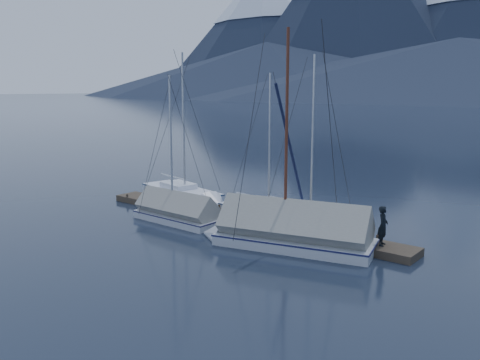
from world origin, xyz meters
name	(u,v)px	position (x,y,z in m)	size (l,w,h in m)	color
ground	(213,232)	(0.00, 0.00, 0.00)	(1000.00, 1000.00, 0.00)	black
dock	(240,221)	(0.00, 2.00, 0.11)	(18.00, 1.50, 0.54)	#382D23
mooring_posts	(232,215)	(-0.50, 2.00, 0.35)	(15.12, 1.52, 0.35)	#382D23
sailboat_open_left	(189,195)	(-6.10, 4.56, 0.17)	(7.57, 3.61, 9.65)	white
sailboat_open_mid	(275,215)	(0.76, 3.98, 0.14)	(6.33, 2.65, 8.19)	silver
sailboat_open_right	(318,223)	(3.39, 3.94, 0.16)	(7.01, 2.94, 9.08)	white
sailboat_covered_near	(281,234)	(3.72, 0.23, 0.50)	(8.11, 4.21, 10.09)	silver
sailboat_covered_far	(171,213)	(-3.06, 0.17, 0.39)	(5.75, 2.44, 8.05)	silver
person	(383,226)	(7.50, 2.03, 1.16)	(0.60, 0.39, 1.64)	black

